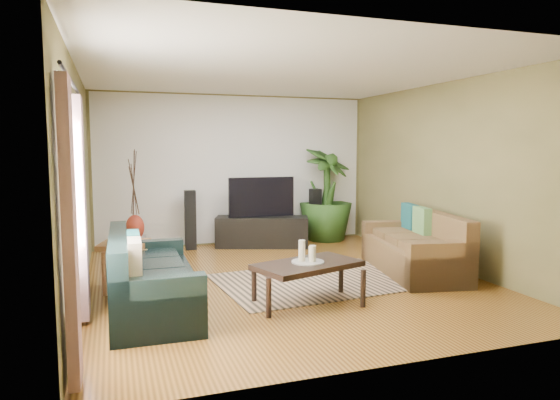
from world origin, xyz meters
name	(u,v)px	position (x,y,z in m)	size (l,w,h in m)	color
floor	(285,280)	(0.00, 0.00, 0.00)	(5.50, 5.50, 0.00)	#966326
ceiling	(285,73)	(0.00, 0.00, 2.70)	(5.50, 5.50, 0.00)	white
wall_back	(235,170)	(0.00, 2.75, 1.35)	(5.00, 5.00, 0.00)	olive
wall_front	(401,199)	(0.00, -2.75, 1.35)	(5.00, 5.00, 0.00)	olive
wall_left	(78,183)	(-2.50, 0.00, 1.35)	(5.50, 5.50, 0.00)	olive
wall_right	(446,175)	(2.50, 0.00, 1.35)	(5.50, 5.50, 0.00)	olive
backwall_panel	(235,170)	(0.00, 2.74, 1.35)	(4.90, 4.90, 0.00)	white
window_pane	(69,190)	(-2.48, -1.60, 1.40)	(1.80, 1.80, 0.00)	white
curtain_near	(70,233)	(-2.43, -2.35, 1.15)	(0.08, 0.35, 2.20)	gray
curtain_far	(82,209)	(-2.43, -0.85, 1.15)	(0.08, 0.35, 2.20)	gray
curtain_rod	(71,81)	(-2.43, -1.60, 2.30)	(0.03, 0.03, 1.90)	black
sofa_left	(152,272)	(-1.76, -0.71, 0.42)	(2.01, 0.86, 0.85)	black
sofa_right	(413,243)	(1.84, -0.19, 0.42)	(1.95, 0.88, 0.85)	brown
area_rug	(315,281)	(0.36, -0.19, 0.01)	(2.50, 1.77, 0.01)	tan
coffee_table	(308,283)	(-0.10, -1.06, 0.24)	(1.17, 0.64, 0.48)	black
candle_tray	(308,262)	(-0.10, -1.06, 0.49)	(0.36, 0.36, 0.02)	#969691
candle_tall	(302,251)	(-0.16, -1.03, 0.61)	(0.07, 0.07, 0.23)	beige
candle_mid	(313,254)	(-0.06, -1.10, 0.59)	(0.07, 0.07, 0.18)	beige
candle_short	(312,253)	(-0.03, -1.00, 0.57)	(0.07, 0.07, 0.15)	beige
tv_stand	(262,232)	(0.35, 2.25, 0.27)	(1.61, 0.48, 0.54)	black
television	(261,197)	(0.35, 2.27, 0.89)	(1.18, 0.06, 0.70)	black
speaker_left	(190,220)	(-0.88, 2.44, 0.51)	(0.18, 0.20, 1.02)	black
speaker_right	(315,215)	(1.48, 2.50, 0.49)	(0.18, 0.20, 0.98)	black
potted_plant	(326,194)	(1.69, 2.50, 0.88)	(0.99, 0.99, 1.77)	#224416
plant_pot	(325,233)	(1.69, 2.50, 0.13)	(0.33, 0.33, 0.25)	black
pedestal	(136,246)	(-1.81, 2.17, 0.16)	(0.32, 0.32, 0.32)	#999996
vase	(135,227)	(-1.81, 2.17, 0.47)	(0.29, 0.29, 0.41)	maroon
side_table	(125,265)	(-2.02, 0.26, 0.29)	(0.55, 0.55, 0.59)	#966331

